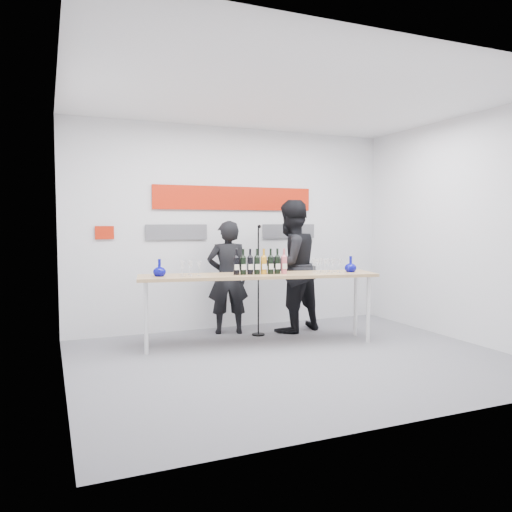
{
  "coord_description": "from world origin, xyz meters",
  "views": [
    {
      "loc": [
        -2.62,
        -5.09,
        1.59
      ],
      "look_at": [
        -0.1,
        0.92,
        1.15
      ],
      "focal_mm": 35.0,
      "sensor_mm": 36.0,
      "label": 1
    }
  ],
  "objects_px": {
    "mic_stand": "(258,302)",
    "presenter_right": "(291,266)",
    "tasting_table": "(259,279)",
    "presenter_left": "(228,277)"
  },
  "relations": [
    {
      "from": "mic_stand",
      "to": "presenter_right",
      "type": "bearing_deg",
      "value": 25.0
    },
    {
      "from": "presenter_right",
      "to": "mic_stand",
      "type": "relative_size",
      "value": 1.23
    },
    {
      "from": "tasting_table",
      "to": "mic_stand",
      "type": "distance_m",
      "value": 0.65
    },
    {
      "from": "tasting_table",
      "to": "presenter_right",
      "type": "relative_size",
      "value": 1.64
    },
    {
      "from": "mic_stand",
      "to": "presenter_left",
      "type": "bearing_deg",
      "value": 158.64
    },
    {
      "from": "presenter_left",
      "to": "mic_stand",
      "type": "xyz_separation_m",
      "value": [
        0.35,
        -0.29,
        -0.33
      ]
    },
    {
      "from": "presenter_right",
      "to": "presenter_left",
      "type": "bearing_deg",
      "value": -30.54
    },
    {
      "from": "tasting_table",
      "to": "presenter_left",
      "type": "relative_size",
      "value": 1.94
    },
    {
      "from": "presenter_left",
      "to": "tasting_table",
      "type": "bearing_deg",
      "value": 115.22
    },
    {
      "from": "presenter_left",
      "to": "presenter_right",
      "type": "bearing_deg",
      "value": 179.82
    }
  ]
}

